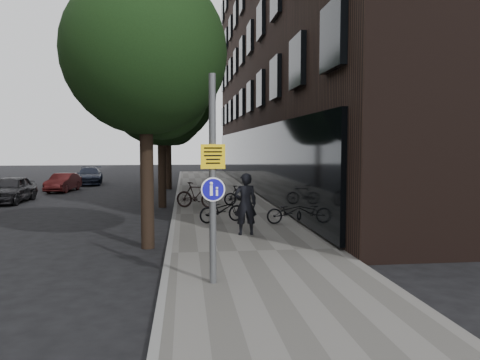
{
  "coord_description": "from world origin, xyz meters",
  "views": [
    {
      "loc": [
        -1.57,
        -8.39,
        2.83
      ],
      "look_at": [
        -0.27,
        2.6,
        2.0
      ],
      "focal_mm": 35.0,
      "sensor_mm": 36.0,
      "label": 1
    }
  ],
  "objects": [
    {
      "name": "curb_edge",
      "position": [
        -2.0,
        10.0,
        0.07
      ],
      "size": [
        0.15,
        60.0,
        0.13
      ],
      "primitive_type": "cube",
      "color": "slate",
      "rests_on": "ground"
    },
    {
      "name": "building_right_dark_brick",
      "position": [
        8.5,
        22.0,
        9.0
      ],
      "size": [
        12.0,
        40.0,
        18.0
      ],
      "primitive_type": "cube",
      "color": "black",
      "rests_on": "ground"
    },
    {
      "name": "parked_bike_curb_near",
      "position": [
        -0.3,
        7.86,
        0.57
      ],
      "size": [
        1.8,
        1.19,
        0.89
      ],
      "primitive_type": "imported",
      "rotation": [
        0.0,
        0.0,
        1.95
      ],
      "color": "black",
      "rests_on": "sidewalk"
    },
    {
      "name": "parked_bike_facade_near",
      "position": [
        2.0,
        7.29,
        0.54
      ],
      "size": [
        1.62,
        0.61,
        0.84
      ],
      "primitive_type": "imported",
      "rotation": [
        0.0,
        0.0,
        1.61
      ],
      "color": "black",
      "rests_on": "sidewalk"
    },
    {
      "name": "sidewalk",
      "position": [
        0.25,
        10.0,
        0.06
      ],
      "size": [
        4.5,
        60.0,
        0.12
      ],
      "primitive_type": "cube",
      "color": "#615E59",
      "rests_on": "ground"
    },
    {
      "name": "parked_car_far",
      "position": [
        -8.42,
        26.31,
        0.62
      ],
      "size": [
        2.27,
        4.46,
        1.24
      ],
      "primitive_type": "imported",
      "rotation": [
        0.0,
        0.0,
        0.13
      ],
      "color": "#1C2233",
      "rests_on": "ground"
    },
    {
      "name": "street_tree_near",
      "position": [
        -2.53,
        4.64,
        5.11
      ],
      "size": [
        4.4,
        4.4,
        7.5
      ],
      "color": "black",
      "rests_on": "ground"
    },
    {
      "name": "ground",
      "position": [
        0.0,
        0.0,
        0.0
      ],
      "size": [
        120.0,
        120.0,
        0.0
      ],
      "primitive_type": "plane",
      "color": "black",
      "rests_on": "ground"
    },
    {
      "name": "parked_bike_curb_far",
      "position": [
        -1.08,
        11.75,
        0.68
      ],
      "size": [
        1.91,
        1.16,
        1.11
      ],
      "primitive_type": "imported",
      "rotation": [
        0.0,
        0.0,
        1.2
      ],
      "color": "black",
      "rests_on": "sidewalk"
    },
    {
      "name": "street_tree_far",
      "position": [
        -2.53,
        22.14,
        5.11
      ],
      "size": [
        5.0,
        5.0,
        7.8
      ],
      "color": "black",
      "rests_on": "ground"
    },
    {
      "name": "parked_car_mid",
      "position": [
        -8.96,
        21.09,
        0.56
      ],
      "size": [
        1.56,
        3.49,
        1.11
      ],
      "primitive_type": "imported",
      "rotation": [
        0.0,
        0.0,
        -0.12
      ],
      "color": "#591919",
      "rests_on": "ground"
    },
    {
      "name": "parked_bike_facade_far",
      "position": [
        0.89,
        12.39,
        0.57
      ],
      "size": [
        1.54,
        0.68,
        0.9
      ],
      "primitive_type": "imported",
      "rotation": [
        0.0,
        0.0,
        1.75
      ],
      "color": "black",
      "rests_on": "sidewalk"
    },
    {
      "name": "street_tree_mid",
      "position": [
        -2.53,
        13.14,
        5.11
      ],
      "size": [
        5.0,
        5.0,
        7.8
      ],
      "color": "black",
      "rests_on": "ground"
    },
    {
      "name": "parked_car_near",
      "position": [
        -10.09,
        15.63,
        0.66
      ],
      "size": [
        1.67,
        3.93,
        1.33
      ],
      "primitive_type": "imported",
      "rotation": [
        0.0,
        0.0,
        -0.03
      ],
      "color": "black",
      "rests_on": "ground"
    },
    {
      "name": "pedestrian",
      "position": [
        0.23,
        5.48,
        1.06
      ],
      "size": [
        0.69,
        0.46,
        1.87
      ],
      "primitive_type": "imported",
      "rotation": [
        0.0,
        0.0,
        3.16
      ],
      "color": "black",
      "rests_on": "sidewalk"
    },
    {
      "name": "signpost",
      "position": [
        -1.04,
        0.64,
        2.18
      ],
      "size": [
        0.47,
        0.14,
        4.07
      ],
      "rotation": [
        0.0,
        0.0,
        0.05
      ],
      "color": "#595B5E",
      "rests_on": "sidewalk"
    }
  ]
}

